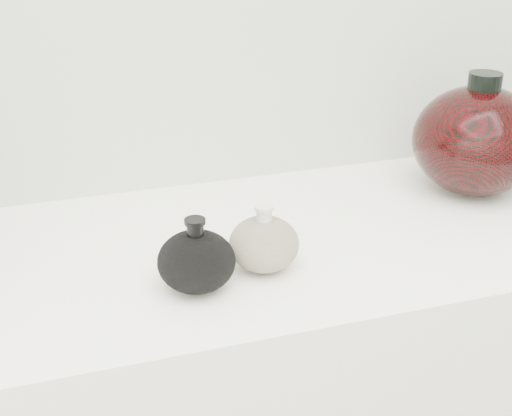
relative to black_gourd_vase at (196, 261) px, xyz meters
name	(u,v)px	position (x,y,z in m)	size (l,w,h in m)	color
black_gourd_vase	(196,261)	(0.00, 0.00, 0.00)	(0.12, 0.12, 0.10)	black
cream_gourd_vase	(264,243)	(0.10, 0.02, 0.00)	(0.13, 0.13, 0.10)	beige
right_round_pot	(477,140)	(0.54, 0.18, 0.05)	(0.23, 0.23, 0.21)	black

